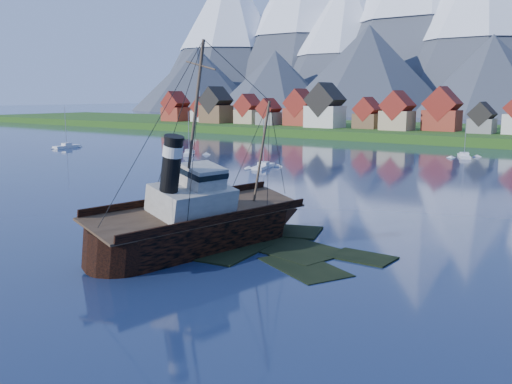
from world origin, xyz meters
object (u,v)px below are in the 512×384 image
Objects in this scene: tugboat_wreck at (206,220)px; sailboat_e at (464,157)px; sailboat_b at (67,147)px; sailboat_c at (189,154)px; sailboat_a at (264,167)px.

tugboat_wreck is 102.13m from sailboat_e.
sailboat_b reaches higher than sailboat_c.
tugboat_wreck is 2.59× the size of sailboat_a.
sailboat_c reaches higher than sailboat_a.
sailboat_a is (-32.62, 55.44, -2.57)m from tugboat_wreck.
sailboat_b is 111.55m from sailboat_e.
sailboat_a is 0.86× the size of sailboat_b.
sailboat_b is 1.06× the size of sailboat_c.
sailboat_e is at bearing 18.23° from sailboat_b.
sailboat_a is 0.91× the size of sailboat_c.
sailboat_c is at bearing 146.16° from sailboat_a.
sailboat_c is at bearing 4.79° from sailboat_b.
sailboat_c is at bearing 142.83° from tugboat_wreck.
sailboat_e is (28.63, 46.58, -0.01)m from sailboat_a.
sailboat_e is at bearing 100.71° from tugboat_wreck.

